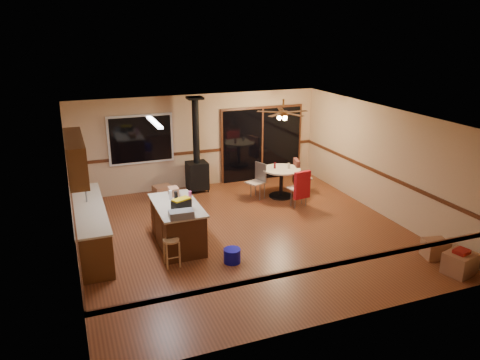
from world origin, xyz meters
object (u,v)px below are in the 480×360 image
wood_stove (197,166)px  box_corner_a (460,263)px  kitchen_island (178,224)px  dining_table (281,178)px  toolbox_grey (181,214)px  blue_bucket (232,256)px  toolbox_black (181,205)px  chair_right (297,172)px  box_under_window (163,192)px  box_corner_b (435,249)px  chair_left (258,177)px  chair_near (302,185)px  bar_stool (172,253)px

wood_stove → box_corner_a: bearing=-61.8°
kitchen_island → dining_table: 3.74m
toolbox_grey → blue_bucket: 1.27m
toolbox_black → blue_bucket: 1.41m
chair_right → box_under_window: (-3.51, 0.87, -0.42)m
blue_bucket → box_corner_b: 4.01m
dining_table → box_corner_a: 5.04m
kitchen_island → wood_stove: wood_stove is taller
chair_left → toolbox_grey: bearing=-135.6°
kitchen_island → wood_stove: 3.33m
toolbox_black → chair_left: toolbox_black is taller
chair_right → dining_table: bearing=-169.2°
chair_left → box_corner_b: chair_left is taller
wood_stove → chair_left: 1.74m
chair_right → box_corner_b: (0.82, -4.30, -0.42)m
blue_bucket → chair_right: size_ratio=0.47×
toolbox_grey → chair_right: size_ratio=0.66×
box_corner_a → box_corner_b: bearing=86.3°
chair_near → box_under_window: (-3.12, 1.85, -0.42)m
chair_left → wood_stove: bearing=141.4°
blue_bucket → bar_stool: bearing=165.8°
wood_stove → box_under_window: size_ratio=5.54×
box_under_window → toolbox_grey: bearing=-95.8°
dining_table → chair_right: (0.52, 0.10, 0.06)m
chair_near → box_corner_b: chair_near is taller
blue_bucket → chair_right: bearing=45.6°
toolbox_black → chair_right: (3.77, 2.26, -0.41)m
toolbox_grey → chair_near: (3.47, 1.67, -0.37)m
chair_right → chair_near: bearing=-112.0°
wood_stove → chair_near: wood_stove is taller
kitchen_island → dining_table: (3.26, 1.83, 0.08)m
chair_near → wood_stove: bearing=134.8°
box_under_window → blue_bucket: bearing=-82.6°
kitchen_island → box_under_window: kitchen_island is taller
toolbox_grey → box_corner_a: 5.24m
toolbox_grey → kitchen_island: bearing=83.4°
toolbox_black → box_under_window: 3.25m
dining_table → box_under_window: bearing=161.9°
chair_near → box_corner_a: size_ratio=1.31×
wood_stove → box_corner_b: size_ratio=5.67×
kitchen_island → chair_near: (3.39, 0.95, 0.14)m
wood_stove → box_corner_a: wood_stove is taller
toolbox_black → toolbox_grey: bearing=-104.7°
dining_table → box_corner_a: dining_table is taller
dining_table → box_corner_a: (1.30, -4.86, -0.33)m
wood_stove → blue_bucket: bearing=-97.0°
box_corner_a → bar_stool: bearing=155.9°
chair_right → box_corner_b: size_ratio=1.58×
dining_table → chair_near: (0.13, -0.88, 0.06)m
kitchen_island → dining_table: kitchen_island is taller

